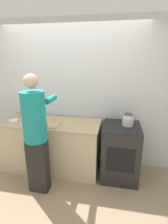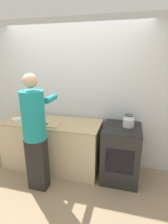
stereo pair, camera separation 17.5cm
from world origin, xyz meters
TOP-DOWN VIEW (x-y plane):
  - ground_plane at (0.00, 0.00)m, footprint 12.00×12.00m
  - wall_back at (0.00, 0.73)m, footprint 8.00×0.05m
  - counter at (-0.33, 0.33)m, footprint 1.74×0.69m
  - oven at (0.90, 0.32)m, footprint 0.59×0.64m
  - person at (-0.30, -0.24)m, footprint 0.36×0.60m
  - cutting_board at (-0.26, 0.18)m, footprint 0.31×0.25m
  - knife at (-0.26, 0.15)m, footprint 0.23×0.06m
  - kettle at (0.98, 0.37)m, footprint 0.17×0.17m
  - bowl_prep at (-0.91, 0.19)m, footprint 0.16×0.16m
  - canister_jar at (-0.91, 0.57)m, footprint 0.12×0.12m

SIDE VIEW (x-z plane):
  - ground_plane at x=0.00m, z-range 0.00..0.00m
  - counter at x=-0.33m, z-range 0.00..0.89m
  - oven at x=0.90m, z-range 0.00..0.92m
  - cutting_board at x=-0.26m, z-range 0.89..0.91m
  - knife at x=-0.26m, z-range 0.91..0.92m
  - bowl_prep at x=-0.91m, z-range 0.89..0.94m
  - canister_jar at x=-0.91m, z-range 0.89..1.03m
  - person at x=-0.30m, z-range 0.08..1.84m
  - kettle at x=0.98m, z-range 0.90..1.09m
  - wall_back at x=0.00m, z-range 0.00..2.60m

